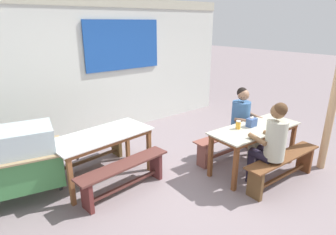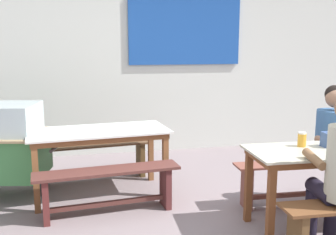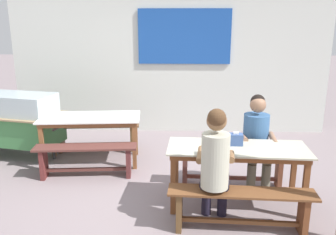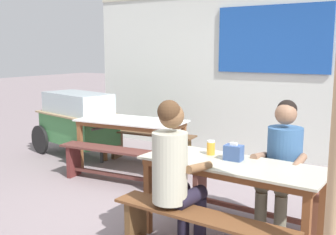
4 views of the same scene
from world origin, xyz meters
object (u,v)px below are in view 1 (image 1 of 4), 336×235
(dining_table_near, at_px, (255,132))
(food_cart, at_px, (6,162))
(person_near_front, at_px, (271,141))
(condiment_jar, at_px, (238,125))
(person_right_near_table, at_px, (244,118))
(bench_far_back, at_px, (86,150))
(bench_far_front, at_px, (124,173))
(wooden_support_post, at_px, (332,109))
(tissue_box, at_px, (252,122))
(bench_near_front, at_px, (283,166))
(dining_table_far, at_px, (102,139))
(bench_near_back, at_px, (228,142))

(dining_table_near, bearing_deg, food_cart, 155.15)
(person_near_front, xyz_separation_m, condiment_jar, (0.03, 0.61, 0.06))
(person_right_near_table, bearing_deg, bench_far_back, 150.31)
(bench_far_front, bearing_deg, bench_far_back, 95.27)
(person_right_near_table, xyz_separation_m, condiment_jar, (-0.59, -0.32, 0.09))
(person_near_front, distance_m, wooden_support_post, 1.33)
(person_right_near_table, xyz_separation_m, tissue_box, (-0.33, -0.39, 0.10))
(dining_table_near, relative_size, bench_far_back, 1.12)
(bench_far_back, xyz_separation_m, condiment_jar, (1.84, -1.70, 0.52))
(bench_near_front, height_order, person_right_near_table, person_right_near_table)
(bench_far_front, distance_m, condiment_jar, 1.91)
(dining_table_far, height_order, tissue_box, tissue_box)
(bench_far_front, bearing_deg, dining_table_far, 95.27)
(bench_near_front, bearing_deg, dining_table_near, 87.14)
(dining_table_near, xyz_separation_m, person_near_front, (-0.30, -0.47, 0.09))
(dining_table_near, bearing_deg, bench_near_back, 87.14)
(wooden_support_post, bearing_deg, dining_table_far, 146.40)
(tissue_box, xyz_separation_m, condiment_jar, (-0.26, 0.07, -0.00))
(dining_table_far, relative_size, bench_far_front, 1.08)
(food_cart, xyz_separation_m, tissue_box, (3.32, -1.47, 0.21))
(bench_near_back, distance_m, wooden_support_post, 1.75)
(bench_near_front, bearing_deg, tissue_box, 88.72)
(person_near_front, bearing_deg, dining_table_far, 134.87)
(bench_near_back, height_order, bench_near_front, same)
(dining_table_far, distance_m, tissue_box, 2.39)
(tissue_box, bearing_deg, food_cart, 156.13)
(dining_table_far, xyz_separation_m, bench_near_back, (2.09, -0.75, -0.38))
(food_cart, bearing_deg, bench_far_back, 14.00)
(dining_table_far, xyz_separation_m, bench_near_front, (2.03, -1.85, -0.37))
(bench_far_back, relative_size, tissue_box, 9.24)
(dining_table_near, bearing_deg, tissue_box, 100.20)
(person_near_front, bearing_deg, tissue_box, 61.92)
(person_near_front, relative_size, condiment_jar, 9.93)
(wooden_support_post, bearing_deg, bench_near_front, 170.51)
(wooden_support_post, bearing_deg, person_right_near_table, 119.13)
(bench_near_front, bearing_deg, person_near_front, 163.61)
(bench_near_back, xyz_separation_m, food_cart, (-3.36, 0.99, 0.32))
(bench_far_front, distance_m, bench_near_front, 2.37)
(food_cart, distance_m, person_right_near_table, 3.80)
(bench_far_back, bearing_deg, tissue_box, -40.17)
(dining_table_far, bearing_deg, bench_near_back, -19.82)
(bench_far_front, xyz_separation_m, tissue_box, (2.00, -0.68, 0.51))
(bench_near_back, height_order, condiment_jar, condiment_jar)
(bench_near_front, distance_m, food_cart, 3.92)
(dining_table_far, xyz_separation_m, wooden_support_post, (3.03, -2.02, 0.38))
(bench_far_back, distance_m, tissue_box, 2.80)
(dining_table_far, xyz_separation_m, person_near_front, (1.76, -1.77, 0.09))
(bench_near_front, height_order, person_near_front, person_near_front)
(bench_near_back, distance_m, food_cart, 3.52)
(tissue_box, bearing_deg, dining_table_near, -79.80)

